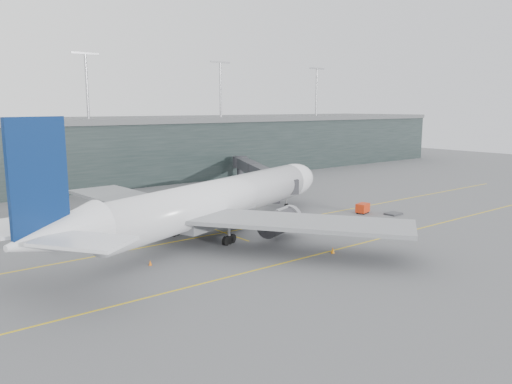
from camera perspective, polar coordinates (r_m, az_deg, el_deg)
ground at (r=72.78m, az=-8.77°, el=-4.59°), size 320.00×320.00×0.00m
taxiline_a at (r=69.43m, az=-7.14°, el=-5.25°), size 160.00×0.25×0.02m
taxiline_b at (r=56.84m, az=1.32°, el=-8.57°), size 160.00×0.25×0.02m
taxiline_lead_main at (r=92.36m, az=-12.18°, el=-1.64°), size 0.25×60.00×0.02m
terminal at (r=124.89m, az=-22.11°, el=4.31°), size 240.00×36.00×29.00m
main_aircraft at (r=70.06m, az=-4.58°, el=-1.08°), size 58.56×54.04×16.98m
jet_bridge at (r=104.58m, az=-1.10°, el=2.31°), size 18.27×43.22×5.83m
gse_cart at (r=86.46m, az=12.10°, el=-1.78°), size 2.80×2.16×1.69m
baggage_dolly at (r=86.82m, az=15.42°, el=-2.40°), size 2.74×2.24×0.26m
uld_a at (r=80.51m, az=-14.92°, el=-2.76°), size 2.27×2.01×1.74m
uld_b at (r=81.90m, az=-14.90°, el=-2.59°), size 2.01×1.73×1.61m
uld_c at (r=81.35m, az=-12.63°, el=-2.46°), size 2.17×1.76×1.93m
cone_nose at (r=90.08m, az=11.66°, el=-1.70°), size 0.42×0.42×0.66m
cone_wing_stbd at (r=62.64m, az=8.76°, el=-6.59°), size 0.48×0.48×0.76m
cone_wing_port at (r=88.01m, az=-6.73°, el=-1.84°), size 0.40×0.40×0.64m
cone_tail at (r=58.62m, az=-12.00°, el=-7.91°), size 0.39×0.39×0.62m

